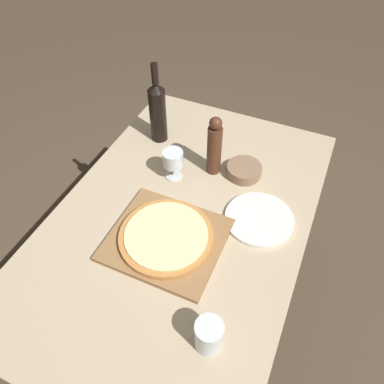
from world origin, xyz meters
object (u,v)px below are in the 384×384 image
object	(u,v)px
wine_glass	(173,160)
pizza	(167,236)
wine_bottle	(158,111)
pepper_mill	(214,147)
small_bowl	(244,170)

from	to	relation	value
wine_glass	pizza	bearing A→B (deg)	-68.57
wine_bottle	pepper_mill	bearing A→B (deg)	-18.14
wine_glass	small_bowl	world-z (taller)	wine_glass
pizza	wine_bottle	bearing A→B (deg)	119.65
wine_glass	small_bowl	distance (m)	0.29
wine_bottle	pizza	bearing A→B (deg)	-60.35
pizza	wine_glass	distance (m)	0.33
wine_bottle	wine_glass	distance (m)	0.26
wine_bottle	pepper_mill	distance (m)	0.31
pepper_mill	pizza	bearing A→B (deg)	-92.35
pepper_mill	small_bowl	xyz separation A→B (m)	(0.12, 0.03, -0.10)
pizza	pepper_mill	xyz separation A→B (m)	(0.02, 0.39, 0.10)
wine_bottle	pepper_mill	world-z (taller)	wine_bottle
wine_glass	small_bowl	xyz separation A→B (m)	(0.26, 0.12, -0.07)
wine_glass	wine_bottle	bearing A→B (deg)	130.15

